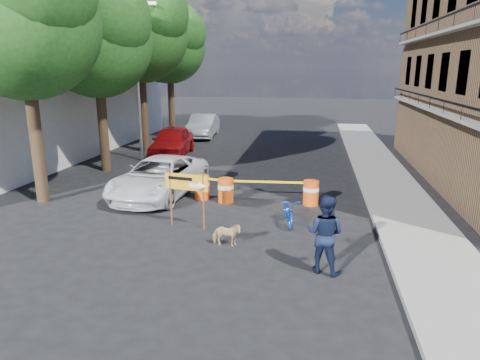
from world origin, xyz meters
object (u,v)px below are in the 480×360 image
at_px(bicycle, 289,199).
at_px(suv_white, 159,177).
at_px(pedestrian, 325,234).
at_px(sedan_silver, 203,126).
at_px(sedan_red, 172,141).
at_px(barrel_far_left, 137,184).
at_px(barrel_mid_right, 226,190).
at_px(barrel_mid_left, 202,187).
at_px(detour_sign, 192,187).
at_px(dog, 227,235).
at_px(barrel_far_right, 311,192).

bearing_deg(bicycle, suv_white, 144.60).
bearing_deg(pedestrian, sedan_silver, -47.70).
distance_m(suv_white, sedan_red, 7.75).
distance_m(barrel_far_left, suv_white, 0.91).
height_order(barrel_mid_right, sedan_silver, sedan_silver).
bearing_deg(sedan_red, barrel_mid_left, -70.57).
relative_size(barrel_mid_left, bicycle, 0.54).
bearing_deg(barrel_mid_right, sedan_red, 120.70).
distance_m(barrel_mid_left, barrel_mid_right, 1.00).
bearing_deg(detour_sign, dog, -33.31).
distance_m(barrel_mid_left, dog, 4.56).
relative_size(dog, sedan_red, 0.17).
xyz_separation_m(barrel_mid_right, bicycle, (2.42, -1.85, 0.36)).
distance_m(barrel_far_right, suv_white, 5.81).
distance_m(barrel_mid_left, sedan_silver, 15.04).
relative_size(pedestrian, suv_white, 0.37).
relative_size(barrel_far_left, barrel_mid_right, 1.00).
bearing_deg(suv_white, barrel_mid_right, -3.32).
bearing_deg(sedan_red, pedestrian, -64.30).
xyz_separation_m(dog, suv_white, (-3.54, 4.39, 0.39)).
height_order(dog, sedan_red, sedan_red).
xyz_separation_m(barrel_mid_right, detour_sign, (-0.47, -2.74, 0.85)).
height_order(pedestrian, sedan_red, pedestrian).
height_order(barrel_mid_left, suv_white, suv_white).
xyz_separation_m(pedestrian, suv_white, (-6.17, 5.46, -0.24)).
bearing_deg(detour_sign, suv_white, 134.06).
height_order(suv_white, sedan_red, sedan_red).
height_order(pedestrian, suv_white, pedestrian).
xyz_separation_m(barrel_mid_right, sedan_silver, (-4.71, 14.81, 0.33)).
distance_m(barrel_far_left, barrel_far_right, 6.63).
relative_size(pedestrian, sedan_silver, 0.40).
relative_size(barrel_far_left, barrel_far_right, 1.00).
relative_size(barrel_far_right, bicycle, 0.54).
bearing_deg(bicycle, barrel_far_right, 60.85).
xyz_separation_m(bicycle, suv_white, (-5.13, 2.30, -0.10)).
bearing_deg(barrel_far_left, pedestrian, -36.58).
height_order(barrel_mid_left, barrel_mid_right, same).
bearing_deg(sedan_red, detour_sign, -74.91).
distance_m(barrel_mid_right, barrel_far_right, 3.10).
xyz_separation_m(bicycle, sedan_red, (-7.13, 9.78, -0.01)).
height_order(pedestrian, sedan_silver, pedestrian).
xyz_separation_m(dog, sedan_red, (-5.54, 11.87, 0.48)).
relative_size(pedestrian, dog, 2.38).
distance_m(detour_sign, sedan_silver, 18.06).
relative_size(barrel_far_right, detour_sign, 0.50).
relative_size(detour_sign, pedestrian, 0.93).
height_order(barrel_far_left, barrel_mid_right, same).
height_order(barrel_mid_right, sedan_red, sedan_red).
xyz_separation_m(barrel_far_right, pedestrian, (0.37, -5.23, 0.50)).
height_order(barrel_mid_left, detour_sign, detour_sign).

